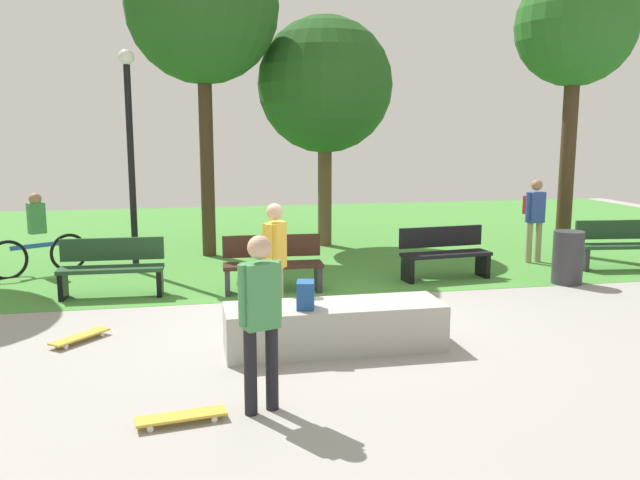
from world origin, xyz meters
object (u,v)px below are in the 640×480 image
concrete_ledge (335,326)px  park_bench_center_lawn (619,244)px  tree_slender_maple (576,29)px  pedestrian_with_backpack (535,213)px  skateboard_spare (80,337)px  cyclist_on_bicycle (38,240)px  tree_young_birch (325,86)px  trash_bin (568,257)px  skateboard_by_ledge (181,416)px  park_bench_near_lamppost (273,262)px  backpack_on_ledge (306,295)px  park_bench_by_oak (112,266)px  skater_performing_trick (260,311)px  park_bench_far_right (444,252)px  tree_tall_oak (203,7)px  skater_watching (275,256)px  lamp_post (130,138)px

concrete_ledge → park_bench_center_lawn: (6.31, 3.43, 0.21)m
tree_slender_maple → pedestrian_with_backpack: size_ratio=3.57×
skateboard_spare → cyclist_on_bicycle: 4.49m
concrete_ledge → pedestrian_with_backpack: bearing=40.7°
tree_young_birch → concrete_ledge: bearing=-100.9°
park_bench_center_lawn → trash_bin: park_bench_center_lawn is taller
concrete_ledge → skateboard_by_ledge: 2.49m
concrete_ledge → park_bench_near_lamppost: 2.98m
backpack_on_ledge → park_bench_by_oak: (-2.52, 3.27, -0.23)m
backpack_on_ledge → skater_performing_trick: 1.68m
backpack_on_ledge → concrete_ledge: bearing=118.1°
backpack_on_ledge → park_bench_far_right: bearing=149.7°
skateboard_spare → pedestrian_with_backpack: 8.83m
tree_tall_oak → pedestrian_with_backpack: bearing=-17.6°
skater_watching → park_bench_far_right: skater_watching is taller
skater_watching → skater_performing_trick: bearing=-100.5°
park_bench_far_right → pedestrian_with_backpack: size_ratio=0.99×
concrete_ledge → tree_tall_oak: bearing=101.4°
skater_watching → tree_young_birch: tree_young_birch is taller
park_bench_center_lawn → trash_bin: bearing=-151.0°
pedestrian_with_backpack → cyclist_on_bicycle: (-9.41, 0.80, -0.36)m
backpack_on_ledge → park_bench_center_lawn: 7.56m
skater_watching → lamp_post: bearing=117.4°
skater_performing_trick → tree_slender_maple: bearing=42.7°
park_bench_by_oak → lamp_post: lamp_post is taller
park_bench_far_right → tree_tall_oak: (-4.00, 3.03, 4.52)m
park_bench_center_lawn → tree_tall_oak: tree_tall_oak is taller
skater_performing_trick → tree_tall_oak: (-0.21, 7.94, 4.04)m
skater_performing_trick → park_bench_far_right: (3.79, 4.91, -0.49)m
skateboard_by_ledge → skater_watching: bearing=65.6°
backpack_on_ledge → cyclist_on_bicycle: cyclist_on_bicycle is taller
concrete_ledge → tree_slender_maple: tree_slender_maple is taller
skater_watching → pedestrian_with_backpack: 6.55m
park_bench_near_lamppost → park_bench_center_lawn: size_ratio=0.98×
backpack_on_ledge → skater_watching: (-0.21, 1.06, 0.26)m
skateboard_spare → cyclist_on_bicycle: bearing=107.4°
skateboard_spare → cyclist_on_bicycle: size_ratio=0.47×
park_bench_center_lawn → trash_bin: (-1.65, -0.91, -0.03)m
skateboard_by_ledge → trash_bin: size_ratio=0.90×
skateboard_by_ledge → park_bench_center_lawn: bearing=32.4°
skateboard_spare → park_bench_far_right: size_ratio=0.45×
backpack_on_ledge → cyclist_on_bicycle: 6.59m
backpack_on_ledge → pedestrian_with_backpack: size_ratio=0.19×
tree_slender_maple → tree_tall_oak: size_ratio=0.90×
backpack_on_ledge → lamp_post: 5.84m
trash_bin → cyclist_on_bicycle: size_ratio=0.58×
backpack_on_ledge → lamp_post: size_ratio=0.08×
tree_young_birch → trash_bin: size_ratio=5.60×
tree_slender_maple → lamp_post: size_ratio=1.47×
park_bench_far_right → trash_bin: size_ratio=1.80×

